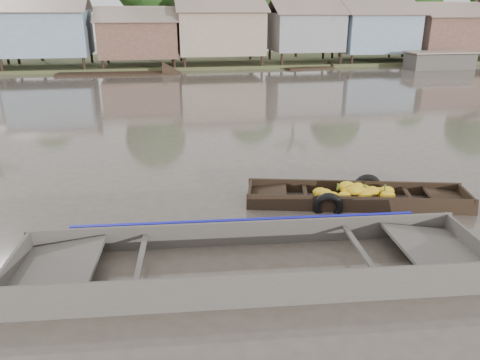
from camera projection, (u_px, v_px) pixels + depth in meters
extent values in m
plane|color=#484137|center=(285.00, 230.00, 10.09)|extent=(120.00, 120.00, 0.00)
cube|color=#384723|center=(186.00, 62.00, 40.57)|extent=(120.00, 12.00, 0.50)
cube|color=gray|center=(46.00, 33.00, 34.71)|extent=(6.20, 5.20, 3.20)
cube|color=brown|center=(37.00, 3.00, 32.70)|extent=(6.60, 3.02, 1.28)
cube|color=brown|center=(46.00, 3.00, 35.29)|extent=(6.60, 3.02, 1.28)
cube|color=brown|center=(138.00, 39.00, 35.96)|extent=(5.80, 4.60, 2.70)
cube|color=brown|center=(136.00, 14.00, 34.18)|extent=(6.20, 2.67, 1.14)
cube|color=brown|center=(137.00, 14.00, 36.48)|extent=(6.20, 2.67, 1.14)
cube|color=gray|center=(219.00, 32.00, 36.81)|extent=(6.50, 5.30, 3.30)
cube|color=brown|center=(221.00, 3.00, 34.76)|extent=(6.90, 3.08, 1.31)
cube|color=brown|center=(217.00, 4.00, 37.40)|extent=(6.90, 3.08, 1.31)
cube|color=gray|center=(305.00, 32.00, 37.95)|extent=(5.40, 4.70, 2.90)
cube|color=brown|center=(311.00, 7.00, 36.12)|extent=(5.80, 2.73, 1.17)
cube|color=brown|center=(301.00, 7.00, 38.46)|extent=(5.80, 2.73, 1.17)
cube|color=gray|center=(374.00, 32.00, 38.95)|extent=(6.00, 5.00, 3.10)
cube|color=brown|center=(384.00, 7.00, 37.01)|extent=(6.40, 2.90, 1.24)
cube|color=brown|center=(369.00, 7.00, 39.50)|extent=(6.40, 2.90, 1.24)
cube|color=brown|center=(445.00, 32.00, 40.01)|extent=(5.70, 4.90, 2.80)
cube|color=brown|center=(458.00, 10.00, 38.15)|extent=(6.10, 2.85, 1.21)
cube|color=brown|center=(440.00, 9.00, 40.59)|extent=(6.10, 2.85, 1.21)
cylinder|color=#473323|center=(39.00, 33.00, 38.71)|extent=(0.28, 0.28, 4.90)
cylinder|color=#473323|center=(149.00, 24.00, 38.99)|extent=(0.28, 0.28, 6.30)
cylinder|color=#473323|center=(252.00, 29.00, 41.54)|extent=(0.28, 0.28, 5.25)
cylinder|color=#473323|center=(342.00, 27.00, 41.84)|extent=(0.28, 0.28, 5.60)
cylinder|color=#473323|center=(417.00, 32.00, 44.23)|extent=(0.28, 0.28, 4.55)
sphere|color=#123310|center=(421.00, 3.00, 43.32)|extent=(3.90, 3.90, 3.90)
cylinder|color=#473323|center=(297.00, 13.00, 41.24)|extent=(0.24, 0.24, 8.00)
cube|color=black|center=(355.00, 205.00, 11.53)|extent=(5.31, 2.20, 0.08)
cube|color=black|center=(352.00, 189.00, 11.98)|extent=(5.22, 1.39, 0.49)
cube|color=black|center=(360.00, 207.00, 10.92)|extent=(5.22, 1.39, 0.49)
cube|color=black|center=(466.00, 200.00, 11.30)|extent=(0.33, 1.14, 0.47)
cube|color=black|center=(447.00, 198.00, 11.30)|extent=(1.12, 1.18, 0.19)
cube|color=black|center=(250.00, 195.00, 11.61)|extent=(0.33, 1.14, 0.47)
cube|color=black|center=(268.00, 193.00, 11.56)|extent=(1.12, 1.18, 0.19)
cube|color=black|center=(305.00, 193.00, 11.49)|extent=(0.36, 1.11, 0.05)
cube|color=black|center=(409.00, 195.00, 11.34)|extent=(0.36, 1.11, 0.05)
ellipsoid|color=gold|center=(379.00, 192.00, 11.64)|extent=(0.42, 0.34, 0.23)
ellipsoid|color=gold|center=(332.00, 197.00, 11.28)|extent=(0.43, 0.34, 0.23)
ellipsoid|color=gold|center=(320.00, 197.00, 11.46)|extent=(0.38, 0.30, 0.20)
ellipsoid|color=gold|center=(344.00, 196.00, 11.19)|extent=(0.37, 0.30, 0.20)
ellipsoid|color=gold|center=(347.00, 186.00, 11.42)|extent=(0.46, 0.37, 0.25)
ellipsoid|color=gold|center=(358.00, 187.00, 11.44)|extent=(0.37, 0.30, 0.20)
ellipsoid|color=gold|center=(354.00, 190.00, 11.24)|extent=(0.46, 0.37, 0.25)
ellipsoid|color=gold|center=(330.00, 199.00, 11.22)|extent=(0.48, 0.38, 0.26)
ellipsoid|color=gold|center=(347.00, 189.00, 11.52)|extent=(0.43, 0.34, 0.23)
ellipsoid|color=gold|center=(365.00, 195.00, 11.23)|extent=(0.42, 0.34, 0.23)
ellipsoid|color=gold|center=(349.00, 189.00, 11.64)|extent=(0.39, 0.32, 0.21)
ellipsoid|color=gold|center=(397.00, 203.00, 11.08)|extent=(0.40, 0.32, 0.22)
ellipsoid|color=gold|center=(362.00, 201.00, 11.13)|extent=(0.39, 0.31, 0.21)
ellipsoid|color=gold|center=(324.00, 194.00, 11.43)|extent=(0.49, 0.39, 0.26)
ellipsoid|color=gold|center=(328.00, 197.00, 11.30)|extent=(0.48, 0.39, 0.26)
ellipsoid|color=gold|center=(349.00, 191.00, 11.33)|extent=(0.45, 0.36, 0.24)
ellipsoid|color=gold|center=(320.00, 192.00, 11.59)|extent=(0.44, 0.35, 0.24)
ellipsoid|color=gold|center=(372.00, 191.00, 11.31)|extent=(0.44, 0.36, 0.24)
ellipsoid|color=gold|center=(323.00, 202.00, 11.22)|extent=(0.39, 0.31, 0.21)
ellipsoid|color=gold|center=(344.00, 187.00, 11.67)|extent=(0.38, 0.31, 0.21)
ellipsoid|color=gold|center=(332.00, 200.00, 11.22)|extent=(0.47, 0.38, 0.25)
ellipsoid|color=gold|center=(354.00, 189.00, 11.50)|extent=(0.46, 0.37, 0.25)
ellipsoid|color=gold|center=(360.00, 192.00, 11.29)|extent=(0.43, 0.35, 0.24)
ellipsoid|color=gold|center=(387.00, 196.00, 11.24)|extent=(0.45, 0.36, 0.24)
ellipsoid|color=gold|center=(386.00, 191.00, 11.56)|extent=(0.47, 0.38, 0.26)
ellipsoid|color=gold|center=(364.00, 190.00, 11.71)|extent=(0.42, 0.33, 0.23)
cylinder|color=#3F6626|center=(338.00, 187.00, 11.39)|extent=(0.04, 0.04, 0.17)
cylinder|color=#3F6626|center=(365.00, 187.00, 11.35)|extent=(0.04, 0.04, 0.17)
cylinder|color=#3F6626|center=(385.00, 188.00, 11.32)|extent=(0.04, 0.04, 0.17)
torus|color=black|center=(367.00, 188.00, 12.03)|extent=(0.76, 0.34, 0.75)
torus|color=black|center=(328.00, 207.00, 10.89)|extent=(0.73, 0.33, 0.71)
cube|color=#47413C|center=(253.00, 276.00, 8.52)|extent=(8.40, 2.40, 0.08)
cube|color=#47413C|center=(247.00, 236.00, 9.36)|extent=(8.46, 0.81, 0.68)
cube|color=#47413C|center=(260.00, 293.00, 7.47)|extent=(8.46, 0.81, 0.68)
cube|color=#47413C|center=(471.00, 250.00, 8.79)|extent=(0.22, 2.07, 0.64)
cube|color=#47413C|center=(435.00, 248.00, 8.70)|extent=(1.57, 1.89, 0.26)
cube|color=#47413C|center=(14.00, 273.00, 8.04)|extent=(0.22, 2.07, 0.64)
cube|color=#47413C|center=(56.00, 267.00, 8.08)|extent=(1.57, 1.89, 0.26)
cube|color=#47413C|center=(141.00, 260.00, 8.19)|extent=(0.25, 1.99, 0.05)
cube|color=#47413C|center=(360.00, 249.00, 8.55)|extent=(0.25, 1.99, 0.05)
cube|color=#665E54|center=(253.00, 273.00, 8.50)|extent=(6.41, 2.09, 0.02)
cube|color=#1010A2|center=(246.00, 222.00, 9.34)|extent=(6.84, 0.61, 0.17)
torus|color=olive|center=(432.00, 272.00, 8.47)|extent=(0.47, 0.47, 0.07)
torus|color=olive|center=(432.00, 270.00, 8.45)|extent=(0.38, 0.38, 0.07)
cube|color=black|center=(310.00, 69.00, 36.27)|extent=(4.08, 1.88, 0.35)
cube|color=black|center=(113.00, 75.00, 33.06)|extent=(7.70, 1.97, 0.35)
cube|color=black|center=(439.00, 61.00, 36.04)|extent=(5.00, 2.00, 1.20)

